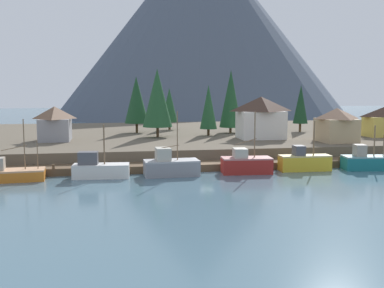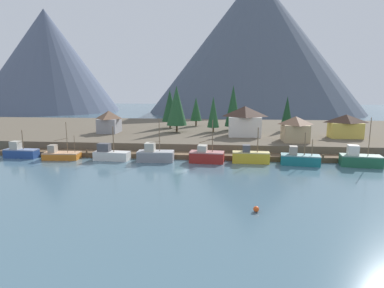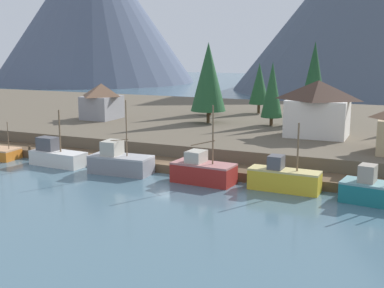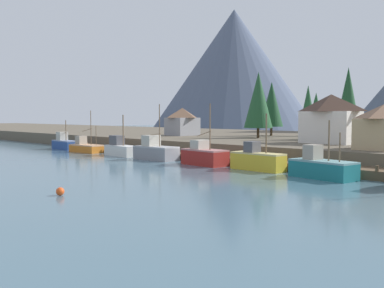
# 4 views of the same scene
# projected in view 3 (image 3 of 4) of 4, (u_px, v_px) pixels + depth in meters

# --- Properties ---
(ground_plane) EXTENTS (400.00, 400.00, 1.00)m
(ground_plane) POSITION_uv_depth(u_px,v_px,m) (227.00, 147.00, 75.18)
(ground_plane) COLOR #476675
(dock) EXTENTS (80.00, 4.00, 1.60)m
(dock) POSITION_uv_depth(u_px,v_px,m) (174.00, 166.00, 58.84)
(dock) COLOR brown
(dock) RESTS_ON ground_plane
(shoreline_bank) EXTENTS (400.00, 56.00, 2.50)m
(shoreline_bank) POSITION_uv_depth(u_px,v_px,m) (251.00, 124.00, 85.61)
(shoreline_bank) COLOR brown
(shoreline_bank) RESTS_ON ground_plane
(mountain_west_peak) EXTENTS (82.93, 82.93, 59.90)m
(mountain_west_peak) POSITION_uv_depth(u_px,v_px,m) (93.00, 8.00, 206.05)
(mountain_west_peak) COLOR #4C566B
(mountain_west_peak) RESTS_ON ground_plane
(fishing_boat_white) EXTENTS (7.26, 3.16, 6.85)m
(fishing_boat_white) POSITION_uv_depth(u_px,v_px,m) (57.00, 156.00, 61.06)
(fishing_boat_white) COLOR silver
(fishing_boat_white) RESTS_ON ground_plane
(fishing_boat_grey) EXTENTS (7.24, 3.48, 8.45)m
(fishing_boat_grey) POSITION_uv_depth(u_px,v_px,m) (120.00, 162.00, 57.17)
(fishing_boat_grey) COLOR gray
(fishing_boat_grey) RESTS_ON ground_plane
(fishing_boat_red) EXTENTS (6.82, 3.42, 8.34)m
(fishing_boat_red) POSITION_uv_depth(u_px,v_px,m) (203.00, 171.00, 53.12)
(fishing_boat_red) COLOR maroon
(fishing_boat_red) RESTS_ON ground_plane
(fishing_boat_yellow) EXTENTS (7.16, 2.44, 6.98)m
(fishing_boat_yellow) POSITION_uv_depth(u_px,v_px,m) (284.00, 178.00, 50.17)
(fishing_boat_yellow) COLOR gold
(fishing_boat_yellow) RESTS_ON ground_plane
(fishing_boat_teal) EXTENTS (7.44, 3.88, 6.26)m
(fishing_boat_teal) POSITION_uv_depth(u_px,v_px,m) (380.00, 192.00, 45.84)
(fishing_boat_teal) COLOR #196B70
(fishing_boat_teal) RESTS_ON ground_plane
(house_grey) EXTENTS (5.31, 6.27, 5.86)m
(house_grey) POSITION_uv_depth(u_px,v_px,m) (102.00, 101.00, 82.81)
(house_grey) COLOR gray
(house_grey) RESTS_ON shoreline_bank
(house_white) EXTENTS (8.24, 5.88, 7.46)m
(house_white) POSITION_uv_depth(u_px,v_px,m) (318.00, 108.00, 66.03)
(house_white) COLOR silver
(house_white) RESTS_ON shoreline_bank
(conifer_near_left) EXTENTS (3.25, 3.25, 9.61)m
(conifer_near_left) POSITION_uv_depth(u_px,v_px,m) (272.00, 90.00, 75.19)
(conifer_near_left) COLOR #4C3823
(conifer_near_left) RESTS_ON shoreline_bank
(conifer_near_right) EXTENTS (4.83, 4.83, 11.31)m
(conifer_near_right) POSITION_uv_depth(u_px,v_px,m) (210.00, 77.00, 87.17)
(conifer_near_right) COLOR #4C3823
(conifer_near_right) RESTS_ON shoreline_bank
(conifer_mid_left) EXTENTS (4.50, 4.50, 12.60)m
(conifer_mid_left) POSITION_uv_depth(u_px,v_px,m) (314.00, 79.00, 76.42)
(conifer_mid_left) COLOR #4C3823
(conifer_mid_left) RESTS_ON shoreline_bank
(conifer_mid_right) EXTENTS (3.59, 3.59, 8.97)m
(conifer_mid_right) POSITION_uv_depth(u_px,v_px,m) (259.00, 84.00, 89.25)
(conifer_mid_right) COLOR #4C3823
(conifer_mid_right) RESTS_ON shoreline_bank
(conifer_back_left) EXTENTS (5.45, 5.45, 12.49)m
(conifer_back_left) POSITION_uv_depth(u_px,v_px,m) (208.00, 77.00, 77.59)
(conifer_back_left) COLOR #4C3823
(conifer_back_left) RESTS_ON shoreline_bank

